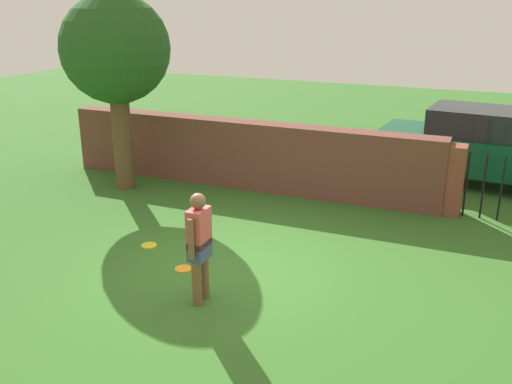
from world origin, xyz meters
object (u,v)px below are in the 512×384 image
object	(u,v)px
person	(199,243)
frisbee_yellow	(149,245)
tree	(115,51)
frisbee_orange	(183,269)
car	(474,146)

from	to	relation	value
person	frisbee_yellow	bearing A→B (deg)	52.37
frisbee_yellow	person	bearing A→B (deg)	-37.44
tree	person	distance (m)	5.86
person	frisbee_orange	world-z (taller)	person
car	frisbee_orange	xyz separation A→B (m)	(-3.92, -6.47, -0.85)
person	frisbee_orange	bearing A→B (deg)	43.44
tree	frisbee_yellow	size ratio (longest dim) A/B	15.53
tree	frisbee_orange	bearing A→B (deg)	-43.66
tree	car	bearing A→B (deg)	25.57
car	tree	bearing A→B (deg)	31.33
car	frisbee_orange	size ratio (longest dim) A/B	16.11
tree	frisbee_yellow	world-z (taller)	tree
tree	frisbee_orange	xyz separation A→B (m)	(3.20, -3.06, -2.98)
car	frisbee_yellow	bearing A→B (deg)	56.06
tree	frisbee_yellow	xyz separation A→B (m)	(2.21, -2.50, -2.98)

